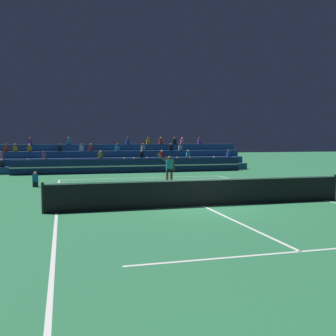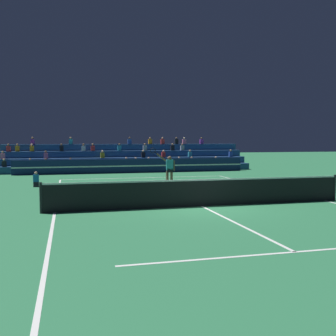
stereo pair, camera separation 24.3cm
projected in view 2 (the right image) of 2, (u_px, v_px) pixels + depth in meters
ground_plane at (202, 206)px, 15.22m from camera, size 120.00×120.00×0.00m
court_lines at (202, 206)px, 15.22m from camera, size 11.10×23.90×0.01m
tennis_net at (202, 192)px, 15.18m from camera, size 12.00×0.10×1.10m
sponsor_banner_wall at (134, 166)px, 30.72m from camera, size 18.00×0.26×1.10m
bleacher_stand at (128, 160)px, 33.76m from camera, size 20.51×3.80×2.83m
ball_kid_courtside at (36, 181)px, 21.55m from camera, size 0.30×0.36×0.84m
tennis_player at (169, 170)px, 21.08m from camera, size 1.40×0.36×2.23m
tennis_ball at (102, 200)px, 16.55m from camera, size 0.07×0.07×0.07m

